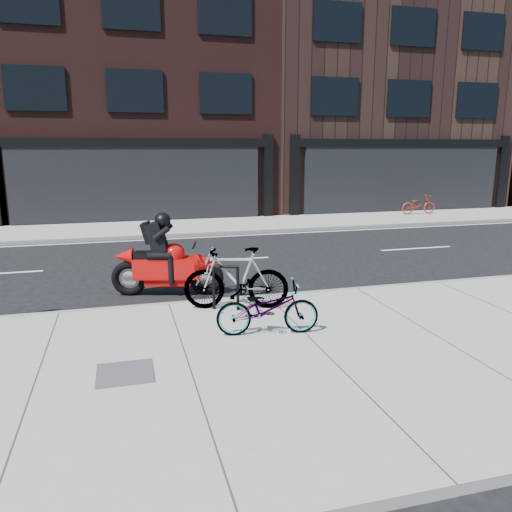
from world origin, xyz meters
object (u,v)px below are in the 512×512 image
object	(u,v)px
bicycle_rear	(236,278)
utility_grate	(125,373)
motorcycle	(172,262)
bike_rack	(226,284)
bicycle_far	(419,205)
bicycle_front	(268,308)

from	to	relation	value
bicycle_rear	utility_grate	xyz separation A→B (m)	(-2.07, -2.28, -0.58)
motorcycle	bike_rack	bearing A→B (deg)	-50.57
bike_rack	bicycle_far	world-z (taller)	bicycle_far
bicycle_front	utility_grate	size ratio (longest dim) A/B	2.22
bicycle_front	bicycle_far	xyz separation A→B (m)	(10.68, 12.22, -0.01)
bicycle_rear	bicycle_far	size ratio (longest dim) A/B	1.21
bike_rack	bicycle_far	distance (m)	15.49
bicycle_far	utility_grate	world-z (taller)	bicycle_far
motorcycle	utility_grate	bearing A→B (deg)	-91.84
bicycle_rear	bicycle_far	xyz separation A→B (m)	(10.88, 10.83, -0.16)
bike_rack	utility_grate	bearing A→B (deg)	-129.28
bicycle_front	bicycle_rear	xyz separation A→B (m)	(-0.20, 1.39, 0.15)
bicycle_far	utility_grate	bearing A→B (deg)	137.33
bike_rack	motorcycle	world-z (taller)	motorcycle
bicycle_front	motorcycle	bearing A→B (deg)	30.01
bike_rack	motorcycle	size ratio (longest dim) A/B	0.36
bike_rack	utility_grate	world-z (taller)	bike_rack
bicycle_far	bicycle_front	bearing A→B (deg)	140.82
bike_rack	bicycle_front	bearing A→B (deg)	-74.13
utility_grate	bicycle_front	bearing A→B (deg)	21.43
bike_rack	bicycle_far	xyz separation A→B (m)	(11.08, 10.83, -0.07)
bicycle_rear	motorcycle	size ratio (longest dim) A/B	0.83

